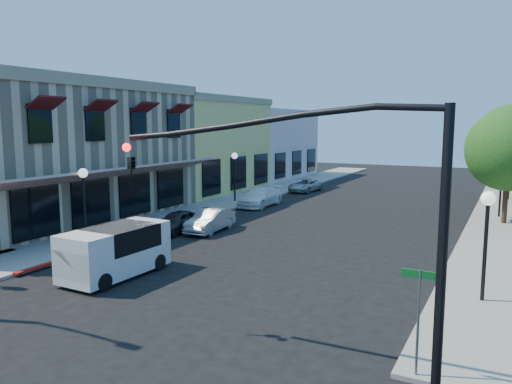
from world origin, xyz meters
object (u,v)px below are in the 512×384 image
at_px(street_tree_a, 509,150).
at_px(parked_car_a, 177,222).
at_px(white_van, 115,249).
at_px(street_name_sign, 419,306).
at_px(lamppost_right_near, 487,218).
at_px(signal_mast_arm, 338,196).
at_px(lamppost_left_near, 84,186).
at_px(parked_car_d, 305,185).
at_px(parked_car_b, 210,220).
at_px(parked_car_c, 260,197).
at_px(lamppost_left_far, 235,164).
at_px(street_tree_b, 511,138).
at_px(lamppost_right_far, 502,173).

distance_m(street_tree_a, parked_car_a, 18.39).
relative_size(street_tree_a, white_van, 1.54).
relative_size(street_name_sign, lamppost_right_near, 0.70).
distance_m(signal_mast_arm, lamppost_right_near, 7.15).
xyz_separation_m(lamppost_left_near, parked_car_d, (2.30, 21.74, -2.21)).
bearing_deg(parked_car_a, parked_car_b, 33.11).
relative_size(lamppost_right_near, parked_car_c, 0.82).
xyz_separation_m(parked_car_a, parked_car_c, (0.00, 9.47, 0.06)).
xyz_separation_m(street_name_sign, parked_car_a, (-13.70, 9.80, -1.13)).
relative_size(lamppost_left_near, parked_car_b, 0.99).
bearing_deg(street_tree_a, lamppost_left_far, 180.00).
height_order(parked_car_b, parked_car_c, parked_car_c).
xyz_separation_m(parked_car_b, parked_car_d, (-1.40, 16.74, -0.07)).
bearing_deg(street_tree_a, parked_car_b, -146.50).
relative_size(street_tree_b, lamppost_left_near, 1.97).
bearing_deg(lamppost_right_far, signal_mast_arm, -96.70).
bearing_deg(signal_mast_arm, street_name_sign, 23.20).
bearing_deg(lamppost_left_near, white_van, -33.60).
distance_m(signal_mast_arm, lamppost_left_near, 15.82).
distance_m(street_name_sign, lamppost_left_near, 17.05).
relative_size(street_tree_a, parked_car_c, 1.49).
height_order(street_tree_b, parked_car_a, street_tree_b).
bearing_deg(parked_car_a, parked_car_d, 87.57).
bearing_deg(white_van, street_tree_a, 54.04).
height_order(street_tree_a, street_name_sign, street_tree_a).
relative_size(street_tree_a, parked_car_d, 1.72).
xyz_separation_m(lamppost_left_near, lamppost_right_far, (17.00, 16.00, 0.00)).
relative_size(street_tree_a, street_name_sign, 2.59).
bearing_deg(street_name_sign, parked_car_a, 144.42).
xyz_separation_m(lamppost_left_far, white_van, (4.82, -17.20, -1.67)).
relative_size(lamppost_left_near, parked_car_a, 1.07).
bearing_deg(lamppost_left_near, street_name_sign, -19.93).
distance_m(street_tree_a, parked_car_c, 15.43).
xyz_separation_m(street_tree_a, parked_car_c, (-15.00, -0.53, -3.56)).
bearing_deg(street_name_sign, lamppost_left_far, 128.94).
relative_size(lamppost_left_far, lamppost_right_far, 1.00).
height_order(lamppost_right_near, parked_car_a, lamppost_right_near).
bearing_deg(lamppost_left_near, lamppost_right_near, 0.00).
xyz_separation_m(lamppost_right_far, white_van, (-12.18, -19.20, -1.67)).
bearing_deg(lamppost_right_far, lamppost_left_near, -136.74).
height_order(street_tree_a, white_van, street_tree_a).
bearing_deg(lamppost_left_near, street_tree_a, 38.98).
height_order(lamppost_left_near, parked_car_b, lamppost_left_near).
bearing_deg(white_van, lamppost_right_near, 14.73).
height_order(street_name_sign, parked_car_d, street_name_sign).
height_order(white_van, parked_car_d, white_van).
distance_m(street_tree_b, lamppost_left_near, 29.64).
bearing_deg(lamppost_right_near, lamppost_left_far, 140.53).
xyz_separation_m(street_tree_a, street_tree_b, (0.00, 10.00, 0.35)).
distance_m(signal_mast_arm, parked_car_a, 16.37).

